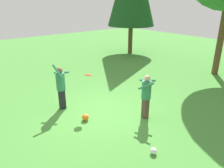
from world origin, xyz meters
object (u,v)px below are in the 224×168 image
object	(u,v)px
person_thrower	(61,85)
frisbee	(88,75)
person_catcher	(146,93)
ball_white	(154,151)
ball_orange	(85,117)

from	to	relation	value
person_thrower	frisbee	size ratio (longest dim) A/B	6.16
person_catcher	ball_white	distance (m)	2.24
person_thrower	person_catcher	xyz separation A→B (m)	(2.57, 2.04, -0.05)
person_catcher	person_thrower	bearing A→B (deg)	2.82
ball_white	ball_orange	size ratio (longest dim) A/B	0.78
ball_white	ball_orange	bearing A→B (deg)	-169.72
person_thrower	ball_white	size ratio (longest dim) A/B	9.74
frisbee	ball_orange	world-z (taller)	frisbee
person_thrower	person_catcher	distance (m)	3.28
frisbee	ball_orange	xyz separation A→B (m)	(0.57, -0.56, -1.35)
person_catcher	ball_orange	world-z (taller)	person_catcher
person_thrower	person_catcher	world-z (taller)	person_thrower
person_catcher	frisbee	world-z (taller)	person_catcher
ball_white	person_thrower	bearing A→B (deg)	-170.29
person_thrower	ball_orange	distance (m)	1.65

